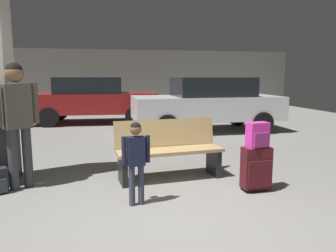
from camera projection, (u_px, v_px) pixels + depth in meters
ground_plane at (136, 148)px, 7.28m from camera, size 18.00×18.00×0.10m
garage_back_wall at (116, 79)px, 15.63m from camera, size 18.00×0.12×2.80m
bench at (169, 150)px, 4.91m from camera, size 1.64×0.68×0.89m
suitcase at (256, 168)px, 4.36m from camera, size 0.39×0.24×0.60m
backpack_bright at (258, 135)px, 4.29m from camera, size 0.30×0.23×0.34m
child at (136, 155)px, 3.84m from camera, size 0.34×0.20×1.02m
adult at (17, 112)px, 4.36m from camera, size 0.51×0.37×1.73m
parked_car_near at (208, 103)px, 9.09m from camera, size 4.11×1.82×1.51m
parked_car_far at (93, 99)px, 10.71m from camera, size 4.21×2.01×1.51m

